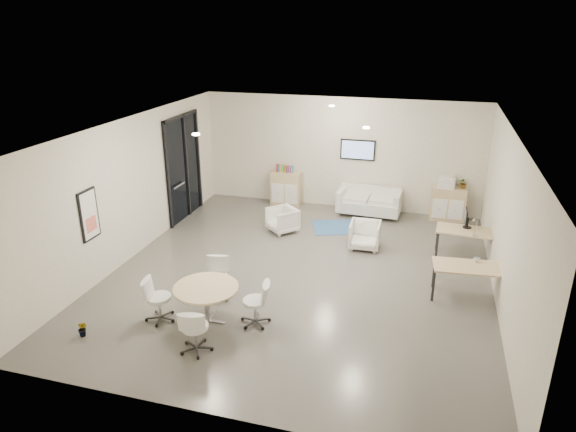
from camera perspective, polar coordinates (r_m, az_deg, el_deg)
The scene contains 21 objects.
room_shell at distance 10.67m, azimuth 1.46°, elevation 1.27°, with size 9.60×10.60×4.80m.
glass_door at distance 14.31m, azimuth -11.53°, elevation 5.63°, with size 0.09×1.90×2.85m.
artwork at distance 11.00m, azimuth -21.23°, elevation 0.11°, with size 0.05×0.54×1.04m.
wall_tv at distance 14.74m, azimuth 7.75°, elevation 7.30°, with size 0.98×0.06×0.58m.
ceiling_spots at distance 11.08m, azimuth 1.62°, elevation 10.50°, with size 3.14×4.14×0.03m.
sideboard_left at distance 15.29m, azimuth -0.20°, elevation 3.09°, with size 0.87×0.45×0.98m.
sideboard_right at distance 14.78m, azimuth 17.34°, elevation 1.32°, with size 0.92×0.45×0.92m.
books at distance 15.13m, azimuth -0.35°, elevation 5.29°, with size 0.50×0.14×0.22m.
printer at distance 14.59m, azimuth 17.18°, elevation 3.63°, with size 0.47×0.39×0.32m.
loveseat at distance 14.70m, azimuth 9.02°, elevation 1.50°, with size 1.77×0.95×0.65m.
blue_rug at distance 13.80m, azimuth 6.09°, elevation -1.22°, with size 1.58×1.05×0.01m, color #315B98.
armchair_left at distance 13.33m, azimuth -0.63°, elevation -0.30°, with size 0.68×0.64×0.70m, color white.
armchair_right at distance 12.50m, azimuth 8.53°, elevation -1.99°, with size 0.71×0.66×0.73m, color white.
desk_rear at distance 12.43m, azimuth 19.25°, elevation -1.79°, with size 1.39×0.75×0.70m.
desk_front at distance 10.68m, azimuth 19.43°, elevation -5.61°, with size 1.41×0.80×0.71m.
monitor at distance 12.46m, azimuth 19.21°, elevation -0.20°, with size 0.20×0.50×0.44m.
round_table at distance 9.45m, azimuth -9.09°, elevation -8.24°, with size 1.18×1.18×0.72m.
meeting_chairs at distance 9.56m, azimuth -9.01°, elevation -9.40°, with size 2.42×2.42×0.82m.
plant_cabinet at distance 14.64m, azimuth 18.92°, elevation 3.36°, with size 0.28×0.31×0.24m, color #3F7F3F.
plant_floor at distance 9.89m, azimuth -21.79°, elevation -11.98°, with size 0.17×0.31×0.14m, color #3F7F3F.
cup at distance 10.85m, azimuth 20.22°, elevation -4.53°, with size 0.12×0.09×0.12m, color white.
Camera 1 is at (2.48, -9.73, 5.22)m, focal length 32.00 mm.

